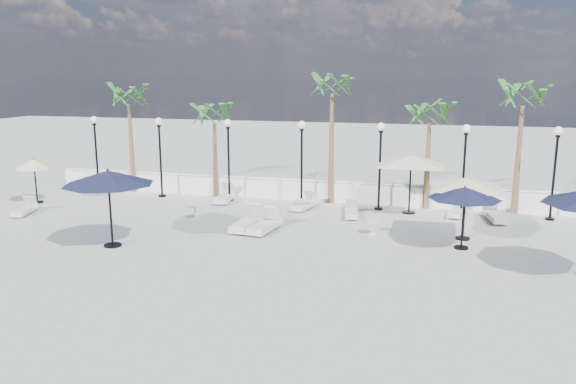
% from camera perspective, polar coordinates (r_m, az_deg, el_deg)
% --- Properties ---
extents(ground, '(100.00, 100.00, 0.00)m').
position_cam_1_polar(ground, '(19.64, -3.04, -5.55)').
color(ground, '#9A9A95').
rests_on(ground, ground).
extents(balustrade, '(26.00, 0.30, 1.01)m').
position_cam_1_polar(balustrade, '(26.53, 1.88, 0.14)').
color(balustrade, white).
rests_on(balustrade, ground).
extents(lamppost_0, '(0.36, 0.36, 3.84)m').
position_cam_1_polar(lamppost_0, '(29.46, -18.96, 4.67)').
color(lamppost_0, black).
rests_on(lamppost_0, ground).
extents(lamppost_1, '(0.36, 0.36, 3.84)m').
position_cam_1_polar(lamppost_1, '(27.68, -12.89, 4.59)').
color(lamppost_1, black).
rests_on(lamppost_1, ground).
extents(lamppost_2, '(0.36, 0.36, 3.84)m').
position_cam_1_polar(lamppost_2, '(26.25, -6.08, 4.43)').
color(lamppost_2, black).
rests_on(lamppost_2, ground).
extents(lamppost_3, '(0.36, 0.36, 3.84)m').
position_cam_1_polar(lamppost_3, '(25.23, 1.40, 4.19)').
color(lamppost_3, black).
rests_on(lamppost_3, ground).
extents(lamppost_4, '(0.36, 0.36, 3.84)m').
position_cam_1_polar(lamppost_4, '(24.67, 9.35, 3.86)').
color(lamppost_4, black).
rests_on(lamppost_4, ground).
extents(lamppost_5, '(0.36, 0.36, 3.84)m').
position_cam_1_polar(lamppost_5, '(24.59, 17.51, 3.44)').
color(lamppost_5, black).
rests_on(lamppost_5, ground).
extents(lamppost_6, '(0.36, 0.36, 3.84)m').
position_cam_1_polar(lamppost_6, '(25.02, 25.54, 2.96)').
color(lamppost_6, black).
rests_on(lamppost_6, ground).
extents(palm_0, '(2.60, 2.60, 5.50)m').
position_cam_1_polar(palm_0, '(29.17, -15.88, 8.83)').
color(palm_0, brown).
rests_on(palm_0, ground).
extents(palm_1, '(2.60, 2.60, 4.70)m').
position_cam_1_polar(palm_1, '(27.22, -7.52, 7.34)').
color(palm_1, brown).
rests_on(palm_1, ground).
extents(palm_2, '(2.60, 2.60, 6.10)m').
position_cam_1_polar(palm_2, '(25.55, 4.51, 10.16)').
color(palm_2, brown).
rests_on(palm_2, ground).
extents(palm_3, '(2.60, 2.60, 4.90)m').
position_cam_1_polar(palm_3, '(25.20, 14.21, 7.16)').
color(palm_3, brown).
rests_on(palm_3, ground).
extents(palm_4, '(2.60, 2.60, 5.70)m').
position_cam_1_polar(palm_4, '(25.39, 22.76, 8.40)').
color(palm_4, brown).
rests_on(palm_4, ground).
extents(lounger_0, '(0.98, 1.74, 0.62)m').
position_cam_1_polar(lounger_0, '(26.43, -25.20, -1.64)').
color(lounger_0, silver).
rests_on(lounger_0, ground).
extents(lounger_1, '(0.90, 2.02, 0.73)m').
position_cam_1_polar(lounger_1, '(26.43, -6.46, -0.47)').
color(lounger_1, silver).
rests_on(lounger_1, ground).
extents(lounger_2, '(0.86, 2.19, 0.80)m').
position_cam_1_polar(lounger_2, '(21.69, -4.16, -3.13)').
color(lounger_2, silver).
rests_on(lounger_2, ground).
extents(lounger_3, '(0.93, 2.11, 0.76)m').
position_cam_1_polar(lounger_3, '(21.36, -2.35, -3.38)').
color(lounger_3, silver).
rests_on(lounger_3, ground).
extents(lounger_4, '(0.97, 1.90, 0.68)m').
position_cam_1_polar(lounger_4, '(24.85, 1.68, -1.24)').
color(lounger_4, silver).
rests_on(lounger_4, ground).
extents(lounger_5, '(0.79, 1.72, 0.62)m').
position_cam_1_polar(lounger_5, '(23.68, 6.44, -2.03)').
color(lounger_5, silver).
rests_on(lounger_5, ground).
extents(lounger_6, '(0.90, 1.91, 0.69)m').
position_cam_1_polar(lounger_6, '(24.38, 20.32, -2.25)').
color(lounger_6, silver).
rests_on(lounger_6, ground).
extents(lounger_7, '(0.81, 1.74, 0.63)m').
position_cam_1_polar(lounger_7, '(24.73, 16.75, -1.86)').
color(lounger_7, silver).
rests_on(lounger_7, ground).
extents(side_table_0, '(0.58, 0.58, 0.56)m').
position_cam_1_polar(side_table_0, '(23.57, -9.43, -1.85)').
color(side_table_0, silver).
rests_on(side_table_0, ground).
extents(side_table_1, '(0.54, 0.54, 0.52)m').
position_cam_1_polar(side_table_1, '(24.38, 1.30, -1.29)').
color(side_table_1, silver).
rests_on(side_table_1, ground).
extents(side_table_2, '(0.50, 0.50, 0.48)m').
position_cam_1_polar(side_table_2, '(21.24, 8.61, -3.50)').
color(side_table_2, silver).
rests_on(side_table_2, ground).
extents(parasol_navy_left, '(3.11, 3.11, 2.75)m').
position_cam_1_polar(parasol_navy_left, '(20.03, -17.80, 1.37)').
color(parasol_navy_left, black).
rests_on(parasol_navy_left, ground).
extents(parasol_navy_mid, '(2.46, 2.46, 2.20)m').
position_cam_1_polar(parasol_navy_mid, '(19.83, 17.50, -0.14)').
color(parasol_navy_mid, black).
rests_on(parasol_navy_mid, ground).
extents(parasol_cream_sq_a, '(5.45, 5.45, 2.67)m').
position_cam_1_polar(parasol_cream_sq_a, '(24.29, 12.42, 3.57)').
color(parasol_cream_sq_a, black).
rests_on(parasol_cream_sq_a, ground).
extents(parasol_cream_sq_b, '(4.85, 4.85, 2.43)m').
position_cam_1_polar(parasol_cream_sq_b, '(20.92, 17.69, 1.32)').
color(parasol_cream_sq_b, black).
rests_on(parasol_cream_sq_b, ground).
extents(parasol_cream_small, '(1.72, 1.72, 2.11)m').
position_cam_1_polar(parasol_cream_small, '(28.29, -24.40, 2.56)').
color(parasol_cream_small, black).
rests_on(parasol_cream_small, ground).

